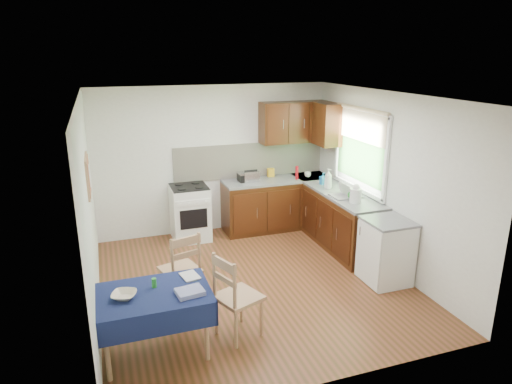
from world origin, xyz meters
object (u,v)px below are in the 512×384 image
object	(u,v)px
dining_table	(153,302)
toaster	(251,176)
chair_near	(235,294)
dish_rack	(346,195)
sandwich_press	(246,177)
chair_far	(182,267)
kettle	(356,194)

from	to	relation	value
dining_table	toaster	bearing A→B (deg)	57.28
chair_near	dish_rack	distance (m)	2.80
toaster	sandwich_press	xyz separation A→B (m)	(-0.06, 0.07, -0.02)
chair_far	dish_rack	bearing A→B (deg)	-179.66
chair_far	kettle	distance (m)	2.75
chair_near	toaster	size ratio (longest dim) A/B	3.66
toaster	chair_far	bearing A→B (deg)	-124.88
toaster	dish_rack	bearing A→B (deg)	-46.36
sandwich_press	dish_rack	world-z (taller)	dish_rack
dining_table	chair_far	world-z (taller)	chair_far
chair_far	toaster	bearing A→B (deg)	-143.52
chair_near	dish_rack	world-z (taller)	dish_rack
dining_table	kettle	bearing A→B (deg)	25.19
chair_far	toaster	size ratio (longest dim) A/B	3.62
chair_far	toaster	world-z (taller)	toaster
dining_table	kettle	xyz separation A→B (m)	(3.09, 1.32, 0.43)
dining_table	chair_near	distance (m)	0.86
chair_near	sandwich_press	world-z (taller)	sandwich_press
dining_table	chair_near	world-z (taller)	chair_near
toaster	kettle	distance (m)	1.90
dining_table	chair_near	xyz separation A→B (m)	(0.86, 0.00, -0.07)
dining_table	dish_rack	world-z (taller)	dish_rack
chair_near	sandwich_press	distance (m)	3.17
toaster	kettle	world-z (taller)	kettle
chair_near	dish_rack	bearing A→B (deg)	-75.78
kettle	chair_near	bearing A→B (deg)	-149.41
dining_table	sandwich_press	bearing A→B (deg)	58.73
dining_table	sandwich_press	distance (m)	3.55
kettle	sandwich_press	bearing A→B (deg)	125.24
chair_far	dish_rack	world-z (taller)	dish_rack
chair_far	dish_rack	size ratio (longest dim) A/B	2.25
dining_table	kettle	size ratio (longest dim) A/B	4.08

